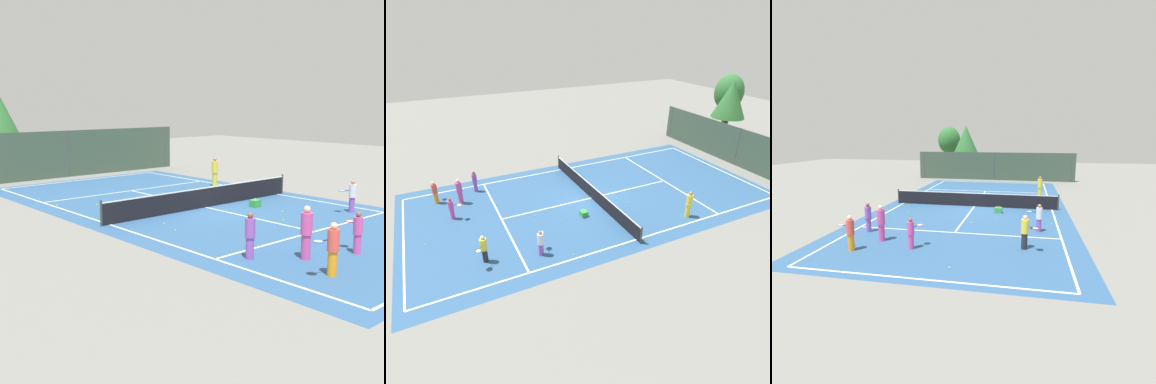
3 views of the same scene
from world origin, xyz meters
The scene contains 26 objects.
ground_plane centered at (0.00, 0.00, 0.00)m, with size 80.00×80.00×0.00m, color slate.
court_surface centered at (0.00, 0.00, 0.00)m, with size 13.00×25.00×0.01m.
tennis_net centered at (0.00, 0.00, 0.51)m, with size 11.90×0.10×1.10m.
perimeter_fence centered at (0.00, 14.00, 1.60)m, with size 18.00×0.12×3.20m.
tree_0 centered at (-6.77, 19.67, 4.45)m, with size 3.03×2.70×6.30m.
tree_1 centered at (-3.86, 16.63, 4.58)m, with size 3.04×3.04×6.31m.
player_0 centered at (4.81, 4.36, 0.91)m, with size 0.38×0.38×1.78m.
player_1 centered at (-3.25, -8.35, 0.92)m, with size 0.38×0.38×1.80m.
player_2 centered at (-4.01, -9.85, 0.84)m, with size 0.93×0.52×1.63m.
player_3 centered at (4.39, -5.35, 0.79)m, with size 0.90×0.60×1.52m.
player_4 centered at (-4.60, -7.12, 0.81)m, with size 0.34×0.34×1.58m.
player_5 centered at (3.67, -8.15, 0.83)m, with size 0.87×0.73×1.60m.
player_6 centered at (-1.41, -9.11, 0.76)m, with size 0.66×0.87×1.47m.
ball_crate centered at (1.89, -1.56, 0.18)m, with size 0.47×0.40×0.43m.
tennis_ball_0 centered at (1.95, -3.21, 0.03)m, with size 0.07×0.07×0.07m, color #CCE533.
tennis_ball_1 centered at (-3.71, -1.43, 0.03)m, with size 0.07×0.07×0.07m, color #CCE533.
tennis_ball_2 centered at (-4.11, -2.67, 0.03)m, with size 0.07×0.07×0.07m, color #CCE533.
tennis_ball_3 centered at (-3.74, 3.98, 0.03)m, with size 0.07×0.07×0.07m, color #CCE533.
tennis_ball_4 centered at (0.81, 1.60, 0.03)m, with size 0.07×0.07×0.07m, color #CCE533.
tennis_ball_5 centered at (0.55, -4.38, 0.03)m, with size 0.07×0.07×0.07m, color #CCE533.
tennis_ball_6 centered at (-5.31, 5.19, 0.03)m, with size 0.07×0.07×0.07m, color #CCE533.
tennis_ball_7 centered at (0.82, -10.86, 0.03)m, with size 0.07×0.07×0.07m, color #CCE533.
tennis_ball_8 centered at (1.70, 1.92, 0.03)m, with size 0.07×0.07×0.07m, color #CCE533.
tennis_ball_9 centered at (5.27, 6.06, 0.03)m, with size 0.07×0.07×0.07m, color #CCE533.
tennis_ball_10 centered at (2.30, 2.95, 0.03)m, with size 0.07×0.07×0.07m, color #CCE533.
tennis_ball_11 centered at (5.20, -3.80, 0.03)m, with size 0.07×0.07×0.07m, color #CCE533.
Camera 3 is at (3.62, -21.99, 5.13)m, focal length 29.14 mm.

